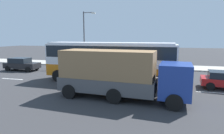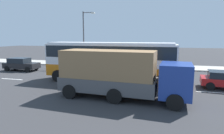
# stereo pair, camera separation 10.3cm
# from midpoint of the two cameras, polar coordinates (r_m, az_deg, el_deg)

# --- Properties ---
(ground_plane) EXTENTS (120.00, 120.00, 0.00)m
(ground_plane) POSITION_cam_midpoint_polar(r_m,az_deg,el_deg) (18.54, -3.51, -3.79)
(ground_plane) COLOR #333335
(sidewalk_curb) EXTENTS (80.00, 4.00, 0.15)m
(sidewalk_curb) POSITION_cam_midpoint_polar(r_m,az_deg,el_deg) (27.27, 2.65, 0.49)
(sidewalk_curb) COLOR #A8A399
(sidewalk_curb) RESTS_ON ground_plane
(lane_centreline) EXTENTS (38.93, 0.16, 0.01)m
(lane_centreline) POSITION_cam_midpoint_polar(r_m,az_deg,el_deg) (16.59, -3.69, -5.30)
(lane_centreline) COLOR white
(lane_centreline) RESTS_ON ground_plane
(coach_bus) EXTENTS (11.63, 2.96, 3.59)m
(coach_bus) POSITION_cam_midpoint_polar(r_m,az_deg,el_deg) (17.15, -0.62, 2.71)
(coach_bus) COLOR orange
(coach_bus) RESTS_ON ground_plane
(cargo_truck) EXTENTS (8.60, 3.00, 3.20)m
(cargo_truck) POSITION_cam_midpoint_polar(r_m,az_deg,el_deg) (12.68, 2.31, -1.82)
(cargo_truck) COLOR navy
(cargo_truck) RESTS_ON ground_plane
(car_black_sedan) EXTENTS (4.16, 1.90, 1.55)m
(car_black_sedan) POSITION_cam_midpoint_polar(r_m,az_deg,el_deg) (25.87, -25.15, 0.83)
(car_black_sedan) COLOR black
(car_black_sedan) RESTS_ON ground_plane
(pedestrian_near_curb) EXTENTS (0.32, 0.32, 1.64)m
(pedestrian_near_curb) POSITION_cam_midpoint_polar(r_m,az_deg,el_deg) (25.78, 8.37, 2.20)
(pedestrian_near_curb) COLOR black
(pedestrian_near_curb) RESTS_ON sidewalk_curb
(street_lamp) EXTENTS (1.74, 0.24, 7.28)m
(street_lamp) POSITION_cam_midpoint_polar(r_m,az_deg,el_deg) (26.70, -7.84, 9.35)
(street_lamp) COLOR #47474C
(street_lamp) RESTS_ON sidewalk_curb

